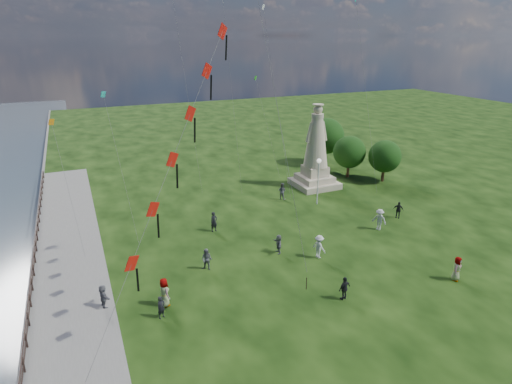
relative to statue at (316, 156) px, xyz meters
name	(u,v)px	position (x,y,z in m)	size (l,w,h in m)	color
waterfront	(51,297)	(-27.06, -11.92, -3.54)	(200.00, 200.00, 1.51)	#2E3946
statue	(316,156)	(0.00, 0.00, 0.00)	(4.57, 4.57, 9.21)	beige
lamppost	(319,172)	(-2.58, -4.83, -0.05)	(0.44, 0.44, 4.75)	silver
tree_row	(346,145)	(6.32, 3.39, -0.08)	(6.57, 12.97, 6.09)	#382314
person_0	(161,307)	(-20.84, -17.10, -2.76)	(0.53, 0.34, 1.44)	black
person_1	(207,259)	(-16.64, -12.79, -2.65)	(0.80, 0.50, 1.65)	#595960
person_2	(319,247)	(-8.25, -14.45, -2.56)	(1.19, 0.61, 1.84)	silver
person_3	(345,288)	(-9.66, -19.87, -2.68)	(0.94, 0.48, 1.61)	black
person_4	(457,269)	(-1.21, -21.03, -2.60)	(0.86, 0.53, 1.77)	#595960
person_5	(103,297)	(-23.92, -14.69, -2.72)	(1.41, 0.61, 1.52)	#595960
person_6	(214,222)	(-14.12, -6.81, -2.58)	(0.65, 0.43, 1.79)	black
person_7	(282,191)	(-5.20, -2.17, -2.61)	(0.85, 0.52, 1.74)	#595960
person_8	(379,219)	(-0.77, -12.21, -2.52)	(1.23, 0.64, 1.91)	silver
person_9	(398,210)	(2.53, -10.82, -2.69)	(0.93, 0.48, 1.59)	black
person_10	(164,292)	(-20.39, -15.95, -2.53)	(0.93, 0.57, 1.90)	#595960
person_11	(279,244)	(-10.74, -12.54, -2.71)	(1.42, 0.61, 1.53)	#595960
red_kite_train	(180,144)	(-18.88, -16.30, 6.91)	(10.73, 9.35, 16.76)	black
small_kites	(221,50)	(-9.90, 2.31, 11.24)	(30.90, 16.82, 32.64)	teal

